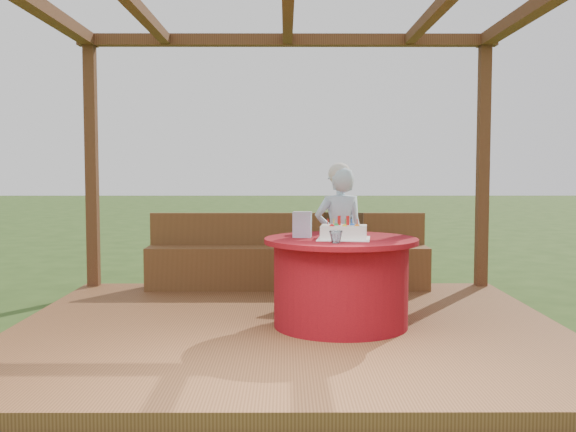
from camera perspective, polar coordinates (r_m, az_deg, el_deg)
The scene contains 10 objects.
ground at distance 5.63m, azimuth 0.01°, elevation -10.38°, with size 60.00×60.00×0.00m, color #284416.
deck at distance 5.62m, azimuth 0.01°, elevation -9.79°, with size 4.50×4.00×0.12m, color brown.
pergola at distance 5.55m, azimuth 0.01°, elevation 14.47°, with size 4.50×4.00×2.72m.
bench at distance 7.25m, azimuth -0.04°, elevation -4.04°, with size 3.00×0.42×0.80m.
table at distance 5.51m, azimuth 4.49°, elevation -5.55°, with size 1.24×1.24×0.72m.
chair at distance 6.62m, azimuth 4.51°, elevation -3.11°, with size 0.50×0.50×0.85m.
elderly_woman at distance 6.30m, azimuth 4.36°, elevation -1.52°, with size 0.53×0.41×1.34m.
birthday_cake at distance 5.39m, azimuth 4.75°, elevation -1.37°, with size 0.46×0.46×0.18m.
gift_bag at distance 5.49m, azimuth 1.21°, elevation -0.73°, with size 0.15×0.09×0.21m, color #D78BBE.
drinking_glass at distance 5.08m, azimuth 4.08°, elevation -1.77°, with size 0.10×0.10×0.10m, color white.
Camera 1 is at (-0.02, -5.46, 1.40)m, focal length 42.00 mm.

